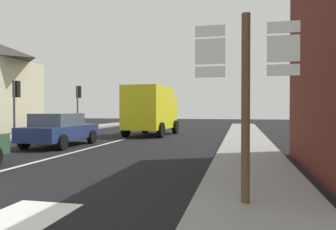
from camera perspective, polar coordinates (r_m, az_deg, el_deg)
name	(u,v)px	position (r m, az deg, el deg)	size (l,w,h in m)	color
ground_plane	(111,143)	(16.37, -9.97, -4.80)	(80.00, 80.00, 0.00)	black
sidewalk_right	(248,150)	(13.15, 13.87, -5.94)	(2.22, 44.00, 0.14)	gray
lane_centre_stripe	(69,153)	(12.79, -16.87, -6.44)	(0.16, 12.00, 0.01)	silver
lane_turn_arrow	(10,224)	(5.44, -25.97, -16.74)	(1.20, 2.20, 0.01)	silver
sedan_far	(60,129)	(15.35, -18.42, -2.38)	(1.98, 4.20, 1.47)	navy
delivery_truck	(151,109)	(20.57, -2.99, 1.00)	(2.72, 5.11, 3.05)	yellow
route_sign_post	(246,94)	(5.43, 13.44, 3.68)	(1.66, 0.14, 3.20)	brown
traffic_light_far_left	(78,98)	(25.60, -15.40, 2.94)	(0.30, 0.49, 3.42)	#47474C
traffic_light_near_left	(16,96)	(19.65, -25.06, 3.02)	(0.30, 0.49, 3.21)	#47474C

